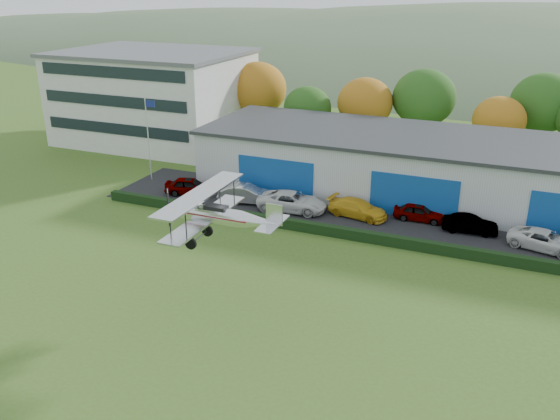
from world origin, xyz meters
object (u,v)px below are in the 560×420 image
at_px(hangar, 427,166).
at_px(biplane, 218,214).
at_px(car_3, 358,208).
at_px(flagpole, 149,131).
at_px(car_2, 292,201).
at_px(car_4, 419,212).
at_px(office_block, 155,96).
at_px(car_5, 470,224).
at_px(car_1, 246,194).
at_px(car_6, 545,240).
at_px(car_0, 190,186).

height_order(hangar, biplane, biplane).
relative_size(hangar, biplane, 5.00).
bearing_deg(car_3, flagpole, 95.99).
distance_m(car_2, biplane, 16.42).
bearing_deg(car_4, office_block, 67.77).
bearing_deg(car_5, car_2, 90.29).
height_order(hangar, office_block, office_block).
height_order(office_block, car_1, office_block).
relative_size(car_3, car_6, 0.98).
xyz_separation_m(hangar, car_1, (-13.85, -8.08, -1.81)).
relative_size(car_0, car_4, 1.11).
distance_m(hangar, car_3, 8.74).
relative_size(car_4, car_6, 0.80).
relative_size(flagpole, car_5, 1.97).
distance_m(car_5, car_6, 5.34).
height_order(hangar, car_0, hangar).
distance_m(hangar, car_0, 21.10).
xyz_separation_m(car_3, car_6, (13.97, -0.78, -0.02)).
distance_m(hangar, car_1, 16.14).
distance_m(office_block, car_3, 32.62).
distance_m(car_4, biplane, 20.14).
distance_m(car_3, biplane, 17.54).
bearing_deg(car_6, car_5, 93.10).
relative_size(office_block, car_5, 5.07).
xyz_separation_m(office_block, car_3, (28.88, -14.49, -4.45)).
bearing_deg(hangar, car_6, -39.94).
bearing_deg(flagpole, car_5, -2.46).
height_order(office_block, car_0, office_block).
relative_size(flagpole, car_1, 1.67).
distance_m(car_1, car_3, 9.76).
relative_size(office_block, car_0, 4.62).
bearing_deg(car_3, car_1, 103.68).
height_order(car_1, car_3, car_1).
bearing_deg(car_2, flagpole, 75.97).
xyz_separation_m(car_1, car_5, (18.47, 0.84, -0.12)).
bearing_deg(car_5, car_0, 88.20).
bearing_deg(car_5, biplane, 139.18).
bearing_deg(office_block, car_6, -19.62).
bearing_deg(car_4, car_1, 96.43).
relative_size(flagpole, car_3, 1.63).
distance_m(flagpole, biplane, 24.71).
relative_size(car_5, car_6, 0.81).
bearing_deg(biplane, flagpole, 133.20).
bearing_deg(car_3, car_4, -65.89).
distance_m(hangar, car_5, 8.81).
distance_m(hangar, car_2, 12.73).
xyz_separation_m(car_3, car_4, (4.73, 1.18, -0.03)).
relative_size(car_0, biplane, 0.55).
distance_m(car_0, biplane, 20.13).
xyz_separation_m(car_5, biplane, (-12.46, -16.59, 5.13)).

